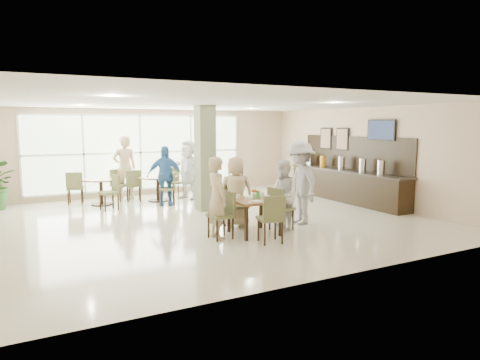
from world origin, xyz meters
name	(u,v)px	position (x,y,z in m)	size (l,w,h in m)	color
ground	(210,220)	(0.00, 0.00, 0.00)	(10.00, 10.00, 0.00)	beige
room_shell	(209,150)	(0.00, 0.00, 1.70)	(10.00, 10.00, 10.00)	white
window_bank	(140,152)	(-0.50, 4.46, 1.40)	(7.00, 0.04, 7.00)	silver
column	(205,158)	(0.40, 1.20, 1.40)	(0.45, 0.45, 2.80)	#6E7652
main_table	(254,203)	(0.28, -1.68, 0.66)	(0.95, 0.95, 0.75)	brown
round_table_left	(101,186)	(-1.97, 3.29, 0.55)	(1.02, 1.02, 0.75)	brown
round_table_right	(158,181)	(-0.34, 3.15, 0.59)	(1.21, 1.21, 0.75)	brown
chairs_main_table	(252,212)	(0.24, -1.67, 0.47)	(2.01, 1.95, 0.95)	brown
chairs_table_left	(102,188)	(-1.96, 3.27, 0.47)	(1.86, 1.90, 0.95)	brown
chairs_table_right	(159,185)	(-0.31, 3.13, 0.47)	(1.86, 1.73, 0.95)	brown
tabletop_clutter	(255,196)	(0.30, -1.71, 0.81)	(0.75, 0.73, 0.21)	white
buffet_counter	(346,183)	(4.70, 0.51, 0.55)	(0.64, 4.70, 1.95)	black
wall_tv	(381,130)	(4.94, -0.60, 2.15)	(0.06, 1.00, 0.58)	black
framed_art_a	(342,139)	(4.95, 1.00, 1.85)	(0.05, 0.55, 0.70)	black
framed_art_b	(326,138)	(4.95, 1.80, 1.85)	(0.05, 0.55, 0.70)	black
teen_left	(217,198)	(-0.55, -1.65, 0.83)	(0.61, 0.40, 1.67)	tan
teen_far	(236,191)	(0.26, -0.88, 0.80)	(0.78, 0.43, 1.60)	tan
teen_right	(283,195)	(1.03, -1.64, 0.77)	(0.75, 0.58, 1.54)	white
teen_standing	(300,183)	(1.70, -1.33, 0.96)	(1.24, 0.71, 1.92)	#9E9EA1
adult_a	(165,176)	(-0.36, 2.36, 0.85)	(1.00, 0.57, 1.70)	#3D77B9
adult_b	(188,170)	(0.62, 3.11, 0.91)	(1.69, 0.73, 1.83)	white
adult_standing	(125,168)	(-1.15, 3.85, 0.98)	(0.72, 0.47, 1.97)	tan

